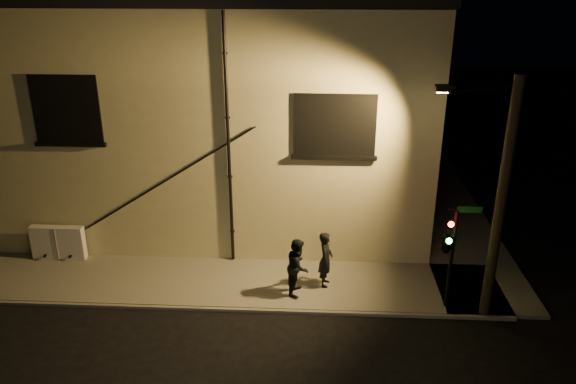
# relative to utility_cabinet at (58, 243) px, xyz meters

# --- Properties ---
(ground) EXTENTS (90.00, 90.00, 0.00)m
(ground) POSITION_rel_utility_cabinet_xyz_m (7.88, -2.70, -0.73)
(ground) COLOR black
(sidewalk) EXTENTS (21.00, 16.00, 0.12)m
(sidewalk) POSITION_rel_utility_cabinet_xyz_m (9.10, 1.69, -0.67)
(sidewalk) COLOR slate
(sidewalk) RESTS_ON ground
(building) EXTENTS (16.20, 12.23, 8.80)m
(building) POSITION_rel_utility_cabinet_xyz_m (4.88, 6.29, 3.68)
(building) COLOR beige
(building) RESTS_ON ground
(utility_cabinet) EXTENTS (1.85, 0.31, 1.21)m
(utility_cabinet) POSITION_rel_utility_cabinet_xyz_m (0.00, 0.00, 0.00)
(utility_cabinet) COLOR silver
(utility_cabinet) RESTS_ON sidewalk
(pedestrian_a) EXTENTS (0.51, 0.72, 1.84)m
(pedestrian_a) POSITION_rel_utility_cabinet_xyz_m (9.27, -1.26, 0.31)
(pedestrian_a) COLOR black
(pedestrian_a) RESTS_ON sidewalk
(pedestrian_b) EXTENTS (0.82, 0.99, 1.84)m
(pedestrian_b) POSITION_rel_utility_cabinet_xyz_m (8.42, -1.76, 0.31)
(pedestrian_b) COLOR black
(pedestrian_b) RESTS_ON sidewalk
(traffic_signal) EXTENTS (1.18, 1.90, 3.26)m
(traffic_signal) POSITION_rel_utility_cabinet_xyz_m (12.71, -2.37, 1.58)
(traffic_signal) COLOR black
(traffic_signal) RESTS_ON sidewalk
(streetlamp_pole) EXTENTS (2.02, 1.39, 7.16)m
(streetlamp_pole) POSITION_rel_utility_cabinet_xyz_m (13.88, -2.52, 3.08)
(streetlamp_pole) COLOR black
(streetlamp_pole) RESTS_ON ground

